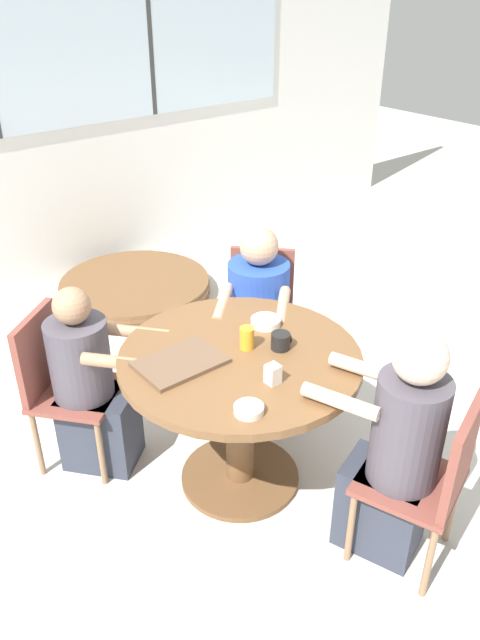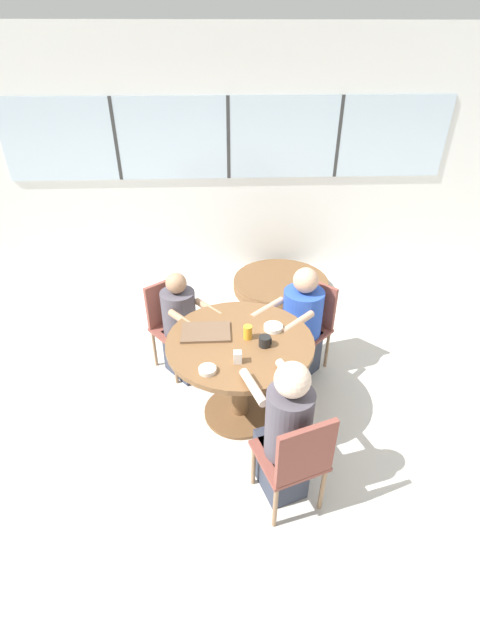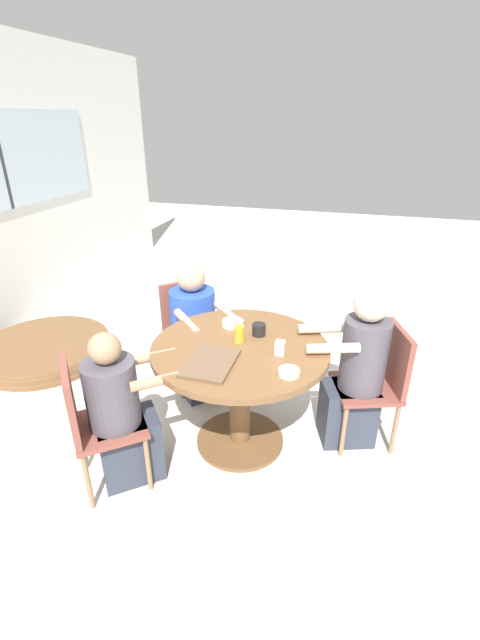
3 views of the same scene
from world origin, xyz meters
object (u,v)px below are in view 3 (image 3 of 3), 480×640
coffee_mug (259,329)px  person_man_teal_shirt (357,375)px  person_man_blue_shirt (196,337)px  juice_glass (239,334)px  chair_for_woman_green_shirt (91,417)px  folded_table_stack (46,349)px  chair_for_man_teal_shirt (381,377)px  bowl_white_shallow (289,372)px  person_woman_green_shirt (122,417)px  chair_for_man_blue_shirt (188,325)px  bowl_cereal (233,323)px  milk_carton_small (280,348)px

coffee_mug → person_man_teal_shirt: bearing=-83.6°
person_man_blue_shirt → juice_glass: (-0.49, -0.50, 0.35)m
chair_for_woman_green_shirt → person_man_blue_shirt: (1.14, -0.19, -0.03)m
person_man_blue_shirt → coffee_mug: bearing=104.8°
coffee_mug → folded_table_stack: (0.43, 2.15, -0.72)m
person_man_teal_shirt → juice_glass: 0.83m
chair_for_man_teal_shirt → bowl_white_shallow: 0.81m
bowl_white_shallow → person_woman_green_shirt: bearing=104.8°
chair_for_woman_green_shirt → bowl_white_shallow: (0.35, -1.07, 0.28)m
person_man_blue_shirt → chair_for_man_blue_shirt: bearing=-90.0°
person_woman_green_shirt → coffee_mug: 1.00m
juice_glass → chair_for_man_blue_shirt: bearing=45.2°
person_man_teal_shirt → bowl_white_shallow: bearing=123.5°
chair_for_woman_green_shirt → chair_for_man_blue_shirt: size_ratio=1.00×
person_man_blue_shirt → bowl_cereal: 0.58m
chair_for_woman_green_shirt → coffee_mug: 1.15m
bowl_cereal → person_man_teal_shirt: bearing=-90.8°
chair_for_man_blue_shirt → coffee_mug: size_ratio=8.91×
coffee_mug → person_woman_green_shirt: bearing=135.0°
chair_for_man_teal_shirt → milk_carton_small: bearing=99.2°
juice_glass → milk_carton_small: 0.29m
chair_for_man_blue_shirt → folded_table_stack: chair_for_man_blue_shirt is taller
person_man_teal_shirt → bowl_white_shallow: person_man_teal_shirt is taller
chair_for_man_teal_shirt → juice_glass: bearing=86.1°
person_woman_green_shirt → milk_carton_small: bearing=78.8°
chair_for_woman_green_shirt → person_man_blue_shirt: person_man_blue_shirt is taller
chair_for_woman_green_shirt → bowl_cereal: 1.08m
person_man_teal_shirt → milk_carton_small: 0.62m
folded_table_stack → milk_carton_small: bearing=-105.3°
chair_for_woman_green_shirt → juice_glass: (0.65, -0.69, 0.31)m
bowl_white_shallow → folded_table_stack: 2.66m
coffee_mug → chair_for_man_teal_shirt: bearing=-81.1°
chair_for_man_teal_shirt → milk_carton_small: same height
bowl_cereal → coffee_mug: bearing=-112.4°
chair_for_man_blue_shirt → bowl_white_shallow: 1.38m
person_woman_green_shirt → chair_for_woman_green_shirt: bearing=-90.0°
chair_for_woman_green_shirt → folded_table_stack: bearing=-171.1°
chair_for_woman_green_shirt → coffee_mug: chair_for_woman_green_shirt is taller
person_man_teal_shirt → juice_glass: size_ratio=10.58×
person_man_teal_shirt → folded_table_stack: size_ratio=0.96×
person_woman_green_shirt → folded_table_stack: person_woman_green_shirt is taller
bowl_white_shallow → chair_for_man_teal_shirt: bearing=-44.2°
milk_carton_small → folded_table_stack: milk_carton_small is taller
person_man_blue_shirt → coffee_mug: 0.78m
chair_for_man_teal_shirt → person_man_teal_shirt: size_ratio=0.75×
person_woman_green_shirt → person_man_teal_shirt: bearing=79.8°
chair_for_man_blue_shirt → person_man_blue_shirt: (-0.12, -0.12, -0.03)m
person_man_blue_shirt → folded_table_stack: size_ratio=0.90×
chair_for_man_teal_shirt → bowl_cereal: bearing=73.2°
juice_glass → bowl_cereal: juice_glass is taller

